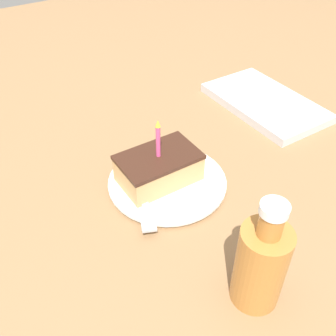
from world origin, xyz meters
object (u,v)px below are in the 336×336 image
Objects in this scene: fork at (145,201)px; cake_slice at (159,167)px; bottle at (261,263)px; marble_board at (265,103)px; plate at (168,182)px.

cake_slice is at bearing 125.67° from fork.
bottle is (0.27, -0.01, 0.03)m from cake_slice.
cake_slice is 0.50× the size of marble_board.
fork reaches higher than plate.
cake_slice reaches higher than fork.
plate is 1.38× the size of fork.
cake_slice is at bearing 178.30° from bottle.
bottle is 0.52m from marble_board.
plate is at bearing 53.95° from cake_slice.
plate is at bearing 112.76° from fork.
plate is 0.36m from marble_board.
marble_board is (-0.11, 0.35, 0.00)m from plate.
marble_board is at bearing 108.65° from fork.
fork is 0.24m from bottle.
fork is 0.88× the size of bottle.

